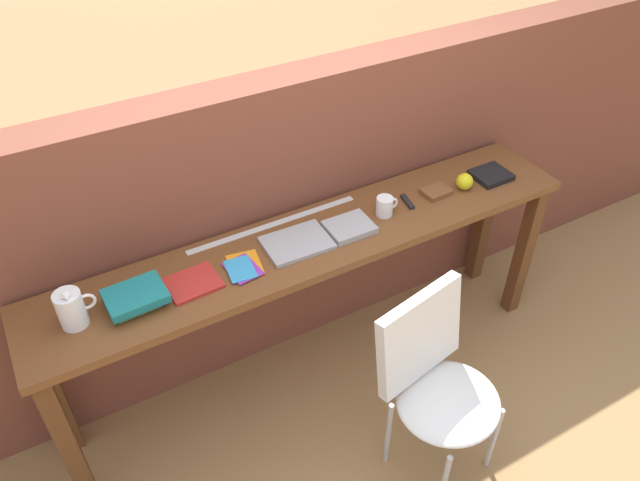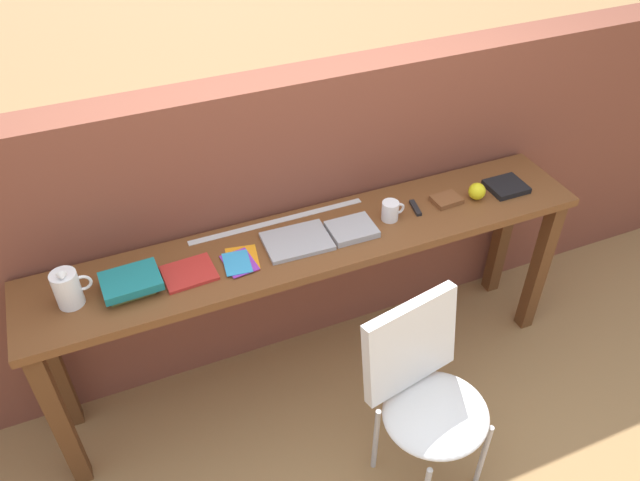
% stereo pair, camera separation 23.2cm
% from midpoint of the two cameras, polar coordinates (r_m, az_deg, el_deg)
% --- Properties ---
extents(ground_plane, '(40.00, 40.00, 0.00)m').
position_cam_midpoint_polar(ground_plane, '(3.16, 0.13, -15.34)').
color(ground_plane, '#9E7547').
extents(brick_wall_back, '(6.00, 0.20, 1.48)m').
position_cam_midpoint_polar(brick_wall_back, '(3.02, -5.84, 1.71)').
color(brick_wall_back, brown).
rests_on(brick_wall_back, ground).
extents(sideboard, '(2.50, 0.44, 0.88)m').
position_cam_midpoint_polar(sideboard, '(2.78, -2.89, -2.05)').
color(sideboard, brown).
rests_on(sideboard, ground).
extents(chair_white_moulded, '(0.52, 0.53, 0.89)m').
position_cam_midpoint_polar(chair_white_moulded, '(2.63, 8.19, -12.62)').
color(chair_white_moulded, white).
rests_on(chair_white_moulded, ground).
extents(pitcher_white, '(0.14, 0.10, 0.18)m').
position_cam_midpoint_polar(pitcher_white, '(2.49, -24.32, -5.81)').
color(pitcher_white, white).
rests_on(pitcher_white, sideboard).
extents(book_stack_leftmost, '(0.23, 0.18, 0.06)m').
position_cam_midpoint_polar(book_stack_leftmost, '(2.50, -19.16, -5.08)').
color(book_stack_leftmost, olive).
rests_on(book_stack_leftmost, sideboard).
extents(magazine_cycling, '(0.21, 0.18, 0.01)m').
position_cam_midpoint_polar(magazine_cycling, '(2.54, -14.13, -3.89)').
color(magazine_cycling, red).
rests_on(magazine_cycling, sideboard).
extents(pamphlet_pile_colourful, '(0.17, 0.20, 0.01)m').
position_cam_midpoint_polar(pamphlet_pile_colourful, '(2.57, -9.60, -2.53)').
color(pamphlet_pile_colourful, '#E5334C').
rests_on(pamphlet_pile_colourful, sideboard).
extents(book_open_centre, '(0.29, 0.22, 0.02)m').
position_cam_midpoint_polar(book_open_centre, '(2.66, -4.63, -0.31)').
color(book_open_centre, '#9E9EA3').
rests_on(book_open_centre, sideboard).
extents(book_grey_hardcover, '(0.20, 0.17, 0.03)m').
position_cam_midpoint_polar(book_grey_hardcover, '(2.72, 0.27, 1.14)').
color(book_grey_hardcover, '#9E9EA3').
rests_on(book_grey_hardcover, sideboard).
extents(mug, '(0.11, 0.08, 0.09)m').
position_cam_midpoint_polar(mug, '(2.80, 3.62, 3.08)').
color(mug, white).
rests_on(mug, sideboard).
extents(multitool_folded, '(0.04, 0.11, 0.02)m').
position_cam_midpoint_polar(multitool_folded, '(2.90, 5.74, 3.48)').
color(multitool_folded, black).
rests_on(multitool_folded, sideboard).
extents(leather_journal_brown, '(0.14, 0.11, 0.02)m').
position_cam_midpoint_polar(leather_journal_brown, '(2.98, 8.38, 4.37)').
color(leather_journal_brown, brown).
rests_on(leather_journal_brown, sideboard).
extents(sports_ball_small, '(0.08, 0.08, 0.08)m').
position_cam_midpoint_polar(sports_ball_small, '(3.02, 10.95, 5.25)').
color(sports_ball_small, yellow).
rests_on(sports_ball_small, sideboard).
extents(book_repair_rightmost, '(0.18, 0.16, 0.03)m').
position_cam_midpoint_polar(book_repair_rightmost, '(3.14, 13.33, 5.78)').
color(book_repair_rightmost, black).
rests_on(book_repair_rightmost, sideboard).
extents(ruler_metal_back_edge, '(0.82, 0.03, 0.00)m').
position_cam_midpoint_polar(ruler_metal_back_edge, '(2.78, -6.65, 1.41)').
color(ruler_metal_back_edge, silver).
rests_on(ruler_metal_back_edge, sideboard).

